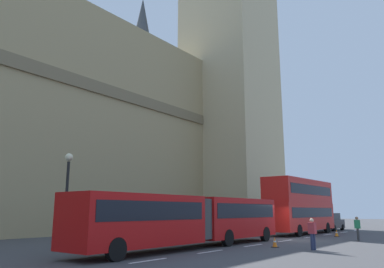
{
  "coord_description": "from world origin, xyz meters",
  "views": [
    {
      "loc": [
        -27.01,
        -11.83,
        2.1
      ],
      "look_at": [
        -5.2,
        5.23,
        7.77
      ],
      "focal_mm": 35.13,
      "sensor_mm": 36.0,
      "label": 1
    }
  ],
  "objects_px": {
    "traffic_cone_middle": "(337,233)",
    "articulated_bus": "(192,217)",
    "traffic_cone_west": "(275,242)",
    "pedestrian_by_kerb": "(358,228)",
    "street_lamp": "(67,193)",
    "sedan_lead": "(330,222)",
    "pedestrian_near_cones": "(312,233)",
    "double_decker_bus": "(300,204)"
  },
  "relations": [
    {
      "from": "articulated_bus",
      "to": "double_decker_bus",
      "type": "xyz_separation_m",
      "value": [
        16.21,
        0.0,
        0.96
      ]
    },
    {
      "from": "sedan_lead",
      "to": "pedestrian_near_cones",
      "type": "distance_m",
      "value": 22.14
    },
    {
      "from": "pedestrian_by_kerb",
      "to": "pedestrian_near_cones",
      "type": "bearing_deg",
      "value": 178.46
    },
    {
      "from": "pedestrian_near_cones",
      "to": "pedestrian_by_kerb",
      "type": "relative_size",
      "value": 1.0
    },
    {
      "from": "traffic_cone_west",
      "to": "pedestrian_by_kerb",
      "type": "distance_m",
      "value": 8.43
    },
    {
      "from": "sedan_lead",
      "to": "traffic_cone_west",
      "type": "height_order",
      "value": "sedan_lead"
    },
    {
      "from": "articulated_bus",
      "to": "pedestrian_near_cones",
      "type": "height_order",
      "value": "articulated_bus"
    },
    {
      "from": "double_decker_bus",
      "to": "street_lamp",
      "type": "height_order",
      "value": "street_lamp"
    },
    {
      "from": "double_decker_bus",
      "to": "pedestrian_near_cones",
      "type": "xyz_separation_m",
      "value": [
        -13.11,
        -5.95,
        -1.8
      ]
    },
    {
      "from": "double_decker_bus",
      "to": "sedan_lead",
      "type": "bearing_deg",
      "value": 0.64
    },
    {
      "from": "articulated_bus",
      "to": "traffic_cone_middle",
      "type": "relative_size",
      "value": 28.45
    },
    {
      "from": "pedestrian_by_kerb",
      "to": "street_lamp",
      "type": "bearing_deg",
      "value": 147.5
    },
    {
      "from": "traffic_cone_middle",
      "to": "street_lamp",
      "type": "bearing_deg",
      "value": 158.64
    },
    {
      "from": "traffic_cone_west",
      "to": "pedestrian_by_kerb",
      "type": "height_order",
      "value": "pedestrian_by_kerb"
    },
    {
      "from": "sedan_lead",
      "to": "street_lamp",
      "type": "xyz_separation_m",
      "value": [
        -29.9,
        4.41,
        2.14
      ]
    },
    {
      "from": "sedan_lead",
      "to": "pedestrian_near_cones",
      "type": "bearing_deg",
      "value": -164.17
    },
    {
      "from": "traffic_cone_west",
      "to": "traffic_cone_middle",
      "type": "height_order",
      "value": "same"
    },
    {
      "from": "traffic_cone_west",
      "to": "street_lamp",
      "type": "xyz_separation_m",
      "value": [
        -8.75,
        8.11,
        2.77
      ]
    },
    {
      "from": "articulated_bus",
      "to": "street_lamp",
      "type": "xyz_separation_m",
      "value": [
        -5.51,
        4.51,
        1.31
      ]
    },
    {
      "from": "traffic_cone_west",
      "to": "street_lamp",
      "type": "bearing_deg",
      "value": 137.17
    },
    {
      "from": "traffic_cone_middle",
      "to": "street_lamp",
      "type": "height_order",
      "value": "street_lamp"
    },
    {
      "from": "double_decker_bus",
      "to": "street_lamp",
      "type": "bearing_deg",
      "value": 168.28
    },
    {
      "from": "double_decker_bus",
      "to": "traffic_cone_middle",
      "type": "xyz_separation_m",
      "value": [
        -1.25,
        -3.5,
        -2.43
      ]
    },
    {
      "from": "articulated_bus",
      "to": "double_decker_bus",
      "type": "bearing_deg",
      "value": 0.01
    },
    {
      "from": "sedan_lead",
      "to": "pedestrian_near_cones",
      "type": "height_order",
      "value": "sedan_lead"
    },
    {
      "from": "articulated_bus",
      "to": "pedestrian_by_kerb",
      "type": "relative_size",
      "value": 9.76
    },
    {
      "from": "street_lamp",
      "to": "traffic_cone_middle",
      "type": "bearing_deg",
      "value": -21.36
    },
    {
      "from": "double_decker_bus",
      "to": "pedestrian_near_cones",
      "type": "height_order",
      "value": "double_decker_bus"
    },
    {
      "from": "double_decker_bus",
      "to": "traffic_cone_west",
      "type": "height_order",
      "value": "double_decker_bus"
    },
    {
      "from": "articulated_bus",
      "to": "sedan_lead",
      "type": "height_order",
      "value": "articulated_bus"
    },
    {
      "from": "traffic_cone_west",
      "to": "traffic_cone_middle",
      "type": "distance_m",
      "value": 11.71
    },
    {
      "from": "traffic_cone_west",
      "to": "sedan_lead",
      "type": "bearing_deg",
      "value": 9.91
    },
    {
      "from": "traffic_cone_middle",
      "to": "pedestrian_near_cones",
      "type": "xyz_separation_m",
      "value": [
        -11.86,
        -2.45,
        0.63
      ]
    },
    {
      "from": "sedan_lead",
      "to": "traffic_cone_middle",
      "type": "height_order",
      "value": "sedan_lead"
    },
    {
      "from": "traffic_cone_west",
      "to": "pedestrian_near_cones",
      "type": "distance_m",
      "value": 2.43
    },
    {
      "from": "double_decker_bus",
      "to": "sedan_lead",
      "type": "distance_m",
      "value": 8.38
    },
    {
      "from": "traffic_cone_middle",
      "to": "articulated_bus",
      "type": "bearing_deg",
      "value": 166.85
    },
    {
      "from": "pedestrian_by_kerb",
      "to": "traffic_cone_middle",
      "type": "bearing_deg",
      "value": 35.74
    },
    {
      "from": "double_decker_bus",
      "to": "street_lamp",
      "type": "xyz_separation_m",
      "value": [
        -21.71,
        4.5,
        0.35
      ]
    },
    {
      "from": "sedan_lead",
      "to": "pedestrian_by_kerb",
      "type": "bearing_deg",
      "value": -154.54
    },
    {
      "from": "traffic_cone_west",
      "to": "pedestrian_near_cones",
      "type": "height_order",
      "value": "pedestrian_near_cones"
    },
    {
      "from": "street_lamp",
      "to": "sedan_lead",
      "type": "bearing_deg",
      "value": -8.4
    }
  ]
}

